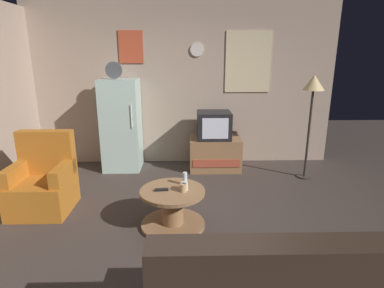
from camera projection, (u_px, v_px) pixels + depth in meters
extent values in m
plane|color=#3D332D|center=(182.00, 232.00, 3.43)|extent=(12.00, 12.00, 0.00)
cube|color=tan|center=(182.00, 85.00, 5.41)|extent=(5.20, 0.10, 2.73)
cube|color=beige|center=(248.00, 62.00, 5.27)|extent=(0.76, 0.02, 1.00)
cube|color=#C64C2D|center=(131.00, 47.00, 5.16)|extent=(0.40, 0.02, 0.52)
cylinder|color=silver|center=(197.00, 50.00, 5.20)|extent=(0.22, 0.03, 0.22)
cube|color=silver|center=(122.00, 125.00, 5.20)|extent=(0.60, 0.60, 1.50)
cylinder|color=silver|center=(131.00, 116.00, 4.86)|extent=(0.02, 0.02, 0.36)
cylinder|color=#4C4C51|center=(114.00, 70.00, 4.88)|extent=(0.26, 0.04, 0.26)
cube|color=#8E6642|center=(215.00, 154.00, 5.27)|extent=(0.84, 0.52, 0.54)
cube|color=#AD4733|center=(216.00, 163.00, 5.04)|extent=(0.76, 0.01, 0.13)
cube|color=black|center=(214.00, 125.00, 5.14)|extent=(0.54, 0.50, 0.44)
cube|color=silver|center=(215.00, 129.00, 4.89)|extent=(0.41, 0.01, 0.33)
cylinder|color=#332D28|center=(304.00, 176.00, 4.99)|extent=(0.24, 0.24, 0.02)
cylinder|color=#332D28|center=(309.00, 134.00, 4.80)|extent=(0.04, 0.04, 1.40)
cone|color=#F2D18C|center=(314.00, 83.00, 4.59)|extent=(0.32, 0.32, 0.22)
cylinder|color=#8E6642|center=(173.00, 224.00, 3.56)|extent=(0.72, 0.72, 0.04)
cylinder|color=#8E6642|center=(173.00, 208.00, 3.51)|extent=(0.24, 0.24, 0.40)
cylinder|color=#8E6642|center=(172.00, 192.00, 3.45)|extent=(0.72, 0.72, 0.04)
cylinder|color=silver|center=(185.00, 179.00, 3.56)|extent=(0.05, 0.05, 0.15)
cylinder|color=silver|center=(184.00, 186.00, 3.43)|extent=(0.08, 0.08, 0.09)
cylinder|color=tan|center=(183.00, 188.00, 3.39)|extent=(0.08, 0.08, 0.09)
cube|color=black|center=(162.00, 190.00, 3.43)|extent=(0.15, 0.06, 0.02)
cube|color=#B2661E|center=(43.00, 195.00, 3.87)|extent=(0.68, 0.68, 0.40)
cube|color=#B2661E|center=(47.00, 152.00, 3.99)|extent=(0.68, 0.16, 0.56)
cube|color=#B2661E|center=(16.00, 173.00, 3.78)|extent=(0.12, 0.60, 0.20)
cube|color=#B2661E|center=(63.00, 173.00, 3.79)|extent=(0.12, 0.60, 0.20)
cube|color=#38281E|center=(301.00, 284.00, 1.72)|extent=(1.70, 0.20, 0.52)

